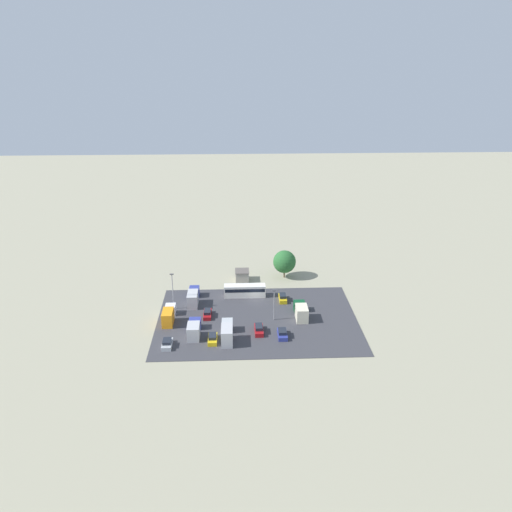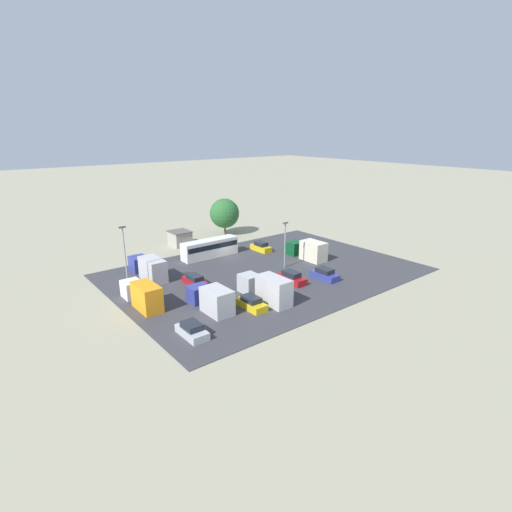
{
  "view_description": "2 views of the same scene",
  "coord_description": "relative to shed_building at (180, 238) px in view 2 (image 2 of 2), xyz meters",
  "views": [
    {
      "loc": [
        4.43,
        109.0,
        54.92
      ],
      "look_at": [
        1.22,
        31.95,
        24.28
      ],
      "focal_mm": 35.0,
      "sensor_mm": 36.0,
      "label": 1
    },
    {
      "loc": [
        37.2,
        54.31,
        21.15
      ],
      "look_at": [
        2.99,
        11.29,
        3.62
      ],
      "focal_mm": 28.0,
      "sensor_mm": 36.0,
      "label": 2
    }
  ],
  "objects": [
    {
      "name": "parked_car_5",
      "position": [
        8.22,
        19.66,
        -0.69
      ],
      "size": [
        1.75,
        4.54,
        1.53
      ],
      "rotation": [
        0.0,
        0.0,
        3.14
      ],
      "color": "maroon",
      "rests_on": "ground"
    },
    {
      "name": "parked_car_0",
      "position": [
        6.63,
        30.57,
        -0.69
      ],
      "size": [
        1.86,
        4.36,
        1.54
      ],
      "rotation": [
        0.0,
        0.0,
        3.14
      ],
      "color": "gold",
      "rests_on": "ground"
    },
    {
      "name": "parked_truck_0",
      "position": [
        16.75,
        21.58,
        0.14
      ],
      "size": [
        2.31,
        8.26,
        3.2
      ],
      "rotation": [
        0.0,
        0.0,
        3.14
      ],
      "color": "silver",
      "rests_on": "ground"
    },
    {
      "name": "parked_truck_3",
      "position": [
        -13.03,
        20.96,
        0.15
      ],
      "size": [
        2.58,
        7.72,
        3.23
      ],
      "rotation": [
        0.0,
        0.0,
        3.14
      ],
      "color": "#0C4723",
      "rests_on": "ground"
    },
    {
      "name": "parked_truck_1",
      "position": [
        10.65,
        27.94,
        0.08
      ],
      "size": [
        2.56,
        7.37,
        3.08
      ],
      "rotation": [
        0.0,
        0.0,
        3.14
      ],
      "color": "navy",
      "rests_on": "ground"
    },
    {
      "name": "parked_car_2",
      "position": [
        15.83,
        32.16,
        -0.7
      ],
      "size": [
        1.98,
        4.12,
        1.52
      ],
      "color": "#ADB2B7",
      "rests_on": "ground"
    },
    {
      "name": "parked_truck_2",
      "position": [
        3.61,
        29.91,
        0.27
      ],
      "size": [
        2.35,
        8.66,
        3.5
      ],
      "rotation": [
        0.0,
        0.0,
        3.14
      ],
      "color": "#ADB2B7",
      "rests_on": "ground"
    },
    {
      "name": "parked_car_1",
      "position": [
        -9.65,
        12.49,
        -0.64
      ],
      "size": [
        1.77,
        4.25,
        1.66
      ],
      "rotation": [
        0.0,
        0.0,
        3.14
      ],
      "color": "gold",
      "rests_on": "ground"
    },
    {
      "name": "light_pole_lot_edge",
      "position": [
        16.3,
        15.64,
        3.59
      ],
      "size": [
        0.9,
        0.28,
        8.98
      ],
      "color": "gray",
      "rests_on": "ground"
    },
    {
      "name": "ground_plane",
      "position": [
        -3.08,
        11.78,
        -1.41
      ],
      "size": [
        400.0,
        400.0,
        0.0
      ],
      "primitive_type": "plane",
      "color": "gray"
    },
    {
      "name": "bus",
      "position": [
        -0.52,
        9.78,
        0.31
      ],
      "size": [
        10.14,
        2.46,
        3.04
      ],
      "rotation": [
        0.0,
        0.0,
        1.57
      ],
      "color": "silver",
      "rests_on": "ground"
    },
    {
      "name": "light_pole_lot_centre",
      "position": [
        -6.8,
        21.93,
        2.77
      ],
      "size": [
        0.9,
        0.28,
        7.36
      ],
      "color": "gray",
      "rests_on": "ground"
    },
    {
      "name": "parked_car_3",
      "position": [
        -8.04,
        29.31,
        -0.66
      ],
      "size": [
        1.96,
        4.35,
        1.61
      ],
      "rotation": [
        0.0,
        0.0,
        3.14
      ],
      "color": "navy",
      "rests_on": "ground"
    },
    {
      "name": "parked_car_4",
      "position": [
        -3.17,
        27.33,
        -0.64
      ],
      "size": [
        1.82,
        4.67,
        1.66
      ],
      "rotation": [
        0.0,
        0.0,
        3.14
      ],
      "color": "maroon",
      "rests_on": "ground"
    },
    {
      "name": "parking_lot_surface",
      "position": [
        -3.08,
        21.62,
        -1.37
      ],
      "size": [
        44.87,
        32.17,
        0.08
      ],
      "color": "#38383D",
      "rests_on": "ground"
    },
    {
      "name": "tree_near_shed",
      "position": [
        -11.35,
        -1.56,
        3.1
      ],
      "size": [
        6.09,
        6.09,
        7.56
      ],
      "color": "brown",
      "rests_on": "ground"
    },
    {
      "name": "parked_truck_4",
      "position": [
        11.96,
        12.73,
        0.17
      ],
      "size": [
        2.4,
        8.99,
        3.28
      ],
      "rotation": [
        0.0,
        0.0,
        3.14
      ],
      "color": "navy",
      "rests_on": "ground"
    },
    {
      "name": "shed_building",
      "position": [
        0.0,
        0.0,
        0.0
      ],
      "size": [
        3.64,
        4.0,
        2.8
      ],
      "color": "#9E998E",
      "rests_on": "ground"
    }
  ]
}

